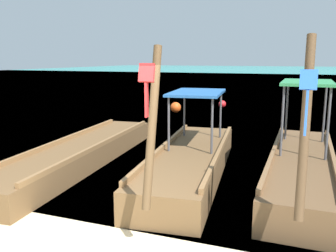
{
  "coord_description": "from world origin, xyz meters",
  "views": [
    {
      "loc": [
        2.48,
        -3.48,
        2.59
      ],
      "look_at": [
        0.0,
        3.09,
        1.27
      ],
      "focal_mm": 38.37,
      "sensor_mm": 36.0,
      "label": 1
    }
  ],
  "objects_px": {
    "longtail_boat_orange_ribbon": "(80,154)",
    "mooring_buoy_far": "(176,107)",
    "longtail_boat_blue_ribbon": "(302,166)",
    "mooring_buoy_near": "(222,104)",
    "longtail_boat_red_ribbon": "(191,161)"
  },
  "relations": [
    {
      "from": "longtail_boat_orange_ribbon",
      "to": "mooring_buoy_far",
      "type": "height_order",
      "value": "longtail_boat_orange_ribbon"
    },
    {
      "from": "longtail_boat_blue_ribbon",
      "to": "mooring_buoy_near",
      "type": "bearing_deg",
      "value": 110.3
    },
    {
      "from": "longtail_boat_red_ribbon",
      "to": "mooring_buoy_near",
      "type": "height_order",
      "value": "longtail_boat_red_ribbon"
    },
    {
      "from": "mooring_buoy_far",
      "to": "longtail_boat_blue_ribbon",
      "type": "bearing_deg",
      "value": -55.45
    },
    {
      "from": "longtail_boat_orange_ribbon",
      "to": "mooring_buoy_far",
      "type": "distance_m",
      "value": 8.91
    },
    {
      "from": "longtail_boat_red_ribbon",
      "to": "longtail_boat_blue_ribbon",
      "type": "height_order",
      "value": "longtail_boat_blue_ribbon"
    },
    {
      "from": "longtail_boat_orange_ribbon",
      "to": "mooring_buoy_near",
      "type": "height_order",
      "value": "longtail_boat_orange_ribbon"
    },
    {
      "from": "longtail_boat_orange_ribbon",
      "to": "mooring_buoy_near",
      "type": "distance_m",
      "value": 11.51
    },
    {
      "from": "longtail_boat_blue_ribbon",
      "to": "mooring_buoy_near",
      "type": "height_order",
      "value": "longtail_boat_blue_ribbon"
    },
    {
      "from": "longtail_boat_blue_ribbon",
      "to": "mooring_buoy_near",
      "type": "xyz_separation_m",
      "value": [
        -4.05,
        10.95,
        -0.16
      ]
    },
    {
      "from": "longtail_boat_red_ribbon",
      "to": "longtail_boat_blue_ribbon",
      "type": "relative_size",
      "value": 1.0
    },
    {
      "from": "longtail_boat_red_ribbon",
      "to": "longtail_boat_blue_ribbon",
      "type": "bearing_deg",
      "value": 8.99
    },
    {
      "from": "longtail_boat_orange_ribbon",
      "to": "longtail_boat_red_ribbon",
      "type": "distance_m",
      "value": 2.81
    },
    {
      "from": "longtail_boat_orange_ribbon",
      "to": "mooring_buoy_far",
      "type": "xyz_separation_m",
      "value": [
        -0.65,
        8.89,
        -0.01
      ]
    },
    {
      "from": "mooring_buoy_far",
      "to": "longtail_boat_orange_ribbon",
      "type": "bearing_deg",
      "value": -85.82
    }
  ]
}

